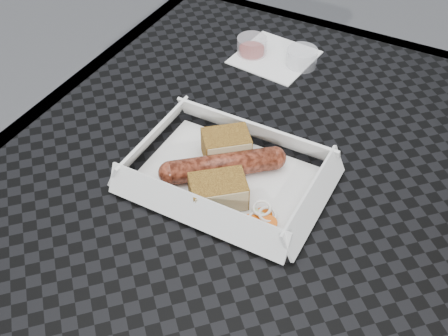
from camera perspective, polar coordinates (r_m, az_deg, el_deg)
name	(u,v)px	position (r m, az deg, el deg)	size (l,w,h in m)	color
patio_table	(288,213)	(0.80, 6.52, -4.54)	(0.80, 0.80, 0.74)	black
food_tray	(228,179)	(0.73, 0.37, -1.11)	(0.22, 0.15, 0.00)	white
bratwurst	(223,165)	(0.72, -0.10, 0.26)	(0.14, 0.12, 0.03)	maroon
bread_near	(226,146)	(0.74, 0.22, 2.26)	(0.06, 0.04, 0.04)	olive
bread_far	(218,191)	(0.68, -0.59, -2.38)	(0.07, 0.05, 0.03)	olive
veg_garnish	(266,221)	(0.68, 4.26, -5.37)	(0.03, 0.03, 0.00)	#DB5209
napkin	(275,57)	(0.96, 5.16, 11.15)	(0.12, 0.12, 0.00)	white
condiment_cup_sauce	(252,46)	(0.96, 2.85, 12.26)	(0.05, 0.05, 0.03)	maroon
condiment_cup_empty	(302,58)	(0.93, 7.89, 11.05)	(0.05, 0.05, 0.03)	silver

